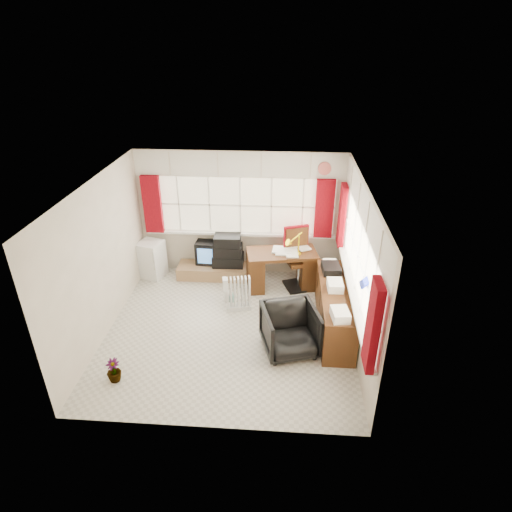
% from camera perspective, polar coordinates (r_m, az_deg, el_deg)
% --- Properties ---
extents(ground, '(4.00, 4.00, 0.00)m').
position_cam_1_polar(ground, '(7.27, -3.55, -9.75)').
color(ground, beige).
rests_on(ground, ground).
extents(room_walls, '(4.00, 4.00, 4.00)m').
position_cam_1_polar(room_walls, '(6.46, -3.94, 0.86)').
color(room_walls, beige).
rests_on(room_walls, ground).
extents(window_back, '(3.70, 0.12, 3.60)m').
position_cam_1_polar(window_back, '(8.44, -2.07, 3.46)').
color(window_back, beige).
rests_on(window_back, room_walls).
extents(window_right, '(0.12, 3.70, 3.60)m').
position_cam_1_polar(window_right, '(6.77, 12.80, -3.89)').
color(window_right, beige).
rests_on(window_right, room_walls).
extents(curtains, '(3.83, 3.83, 1.15)m').
position_cam_1_polar(curtains, '(7.26, 4.32, 3.60)').
color(curtains, maroon).
rests_on(curtains, room_walls).
extents(overhead_cabinets, '(3.98, 3.98, 0.48)m').
position_cam_1_polar(overhead_cabinets, '(7.03, 5.00, 9.69)').
color(overhead_cabinets, silver).
rests_on(overhead_cabinets, room_walls).
extents(desk, '(1.39, 0.86, 0.79)m').
position_cam_1_polar(desk, '(8.19, 3.41, -1.53)').
color(desk, '#552C14').
rests_on(desk, ground).
extents(desk_lamp, '(0.20, 0.18, 0.46)m').
position_cam_1_polar(desk_lamp, '(7.84, 5.75, 2.32)').
color(desk_lamp, yellow).
rests_on(desk_lamp, desk).
extents(task_chair, '(0.64, 0.66, 1.19)m').
position_cam_1_polar(task_chair, '(8.20, 5.54, 0.14)').
color(task_chair, black).
rests_on(task_chair, ground).
extents(office_chair, '(1.00, 1.01, 0.75)m').
position_cam_1_polar(office_chair, '(6.64, 4.58, -9.82)').
color(office_chair, black).
rests_on(office_chair, ground).
extents(radiator, '(0.46, 0.26, 0.65)m').
position_cam_1_polar(radiator, '(7.60, -2.33, -5.42)').
color(radiator, white).
rests_on(radiator, ground).
extents(credenza, '(0.50, 2.00, 0.85)m').
position_cam_1_polar(credenza, '(7.20, 10.44, -6.79)').
color(credenza, '#552C14').
rests_on(credenza, ground).
extents(file_tray, '(0.33, 0.41, 0.13)m').
position_cam_1_polar(file_tray, '(7.44, 9.98, -1.66)').
color(file_tray, black).
rests_on(file_tray, credenza).
extents(tv_bench, '(1.40, 0.50, 0.25)m').
position_cam_1_polar(tv_bench, '(8.69, -5.74, -1.99)').
color(tv_bench, '#9F7A4F').
rests_on(tv_bench, ground).
extents(crt_tv, '(0.55, 0.52, 0.47)m').
position_cam_1_polar(crt_tv, '(8.69, -6.14, 0.68)').
color(crt_tv, black).
rests_on(crt_tv, tv_bench).
extents(hifi_stack, '(0.63, 0.41, 0.65)m').
position_cam_1_polar(hifi_stack, '(8.49, -3.78, 0.63)').
color(hifi_stack, black).
rests_on(hifi_stack, tv_bench).
extents(mini_fridge, '(0.55, 0.55, 0.75)m').
position_cam_1_polar(mini_fridge, '(8.81, -13.74, -0.42)').
color(mini_fridge, white).
rests_on(mini_fridge, ground).
extents(spray_bottle_a, '(0.12, 0.12, 0.30)m').
position_cam_1_polar(spray_bottle_a, '(7.88, -3.91, -5.10)').
color(spray_bottle_a, silver).
rests_on(spray_bottle_a, ground).
extents(spray_bottle_b, '(0.11, 0.12, 0.19)m').
position_cam_1_polar(spray_bottle_b, '(7.89, -3.11, -5.51)').
color(spray_bottle_b, '#8BCFBF').
rests_on(spray_bottle_b, ground).
extents(flower_vase, '(0.24, 0.24, 0.36)m').
position_cam_1_polar(flower_vase, '(6.55, -18.46, -14.27)').
color(flower_vase, black).
rests_on(flower_vase, ground).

